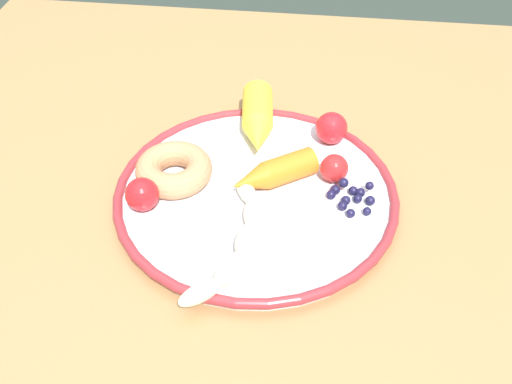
% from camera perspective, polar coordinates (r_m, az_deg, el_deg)
% --- Properties ---
extents(dining_table, '(1.05, 0.99, 0.75)m').
position_cam_1_polar(dining_table, '(0.77, -3.53, -6.21)').
color(dining_table, '#9D7647').
rests_on(dining_table, ground_plane).
extents(plate, '(0.34, 0.34, 0.02)m').
position_cam_1_polar(plate, '(0.71, 0.00, -0.17)').
color(plate, silver).
rests_on(plate, dining_table).
extents(banana, '(0.20, 0.08, 0.03)m').
position_cam_1_polar(banana, '(0.64, -1.51, -4.65)').
color(banana, '#F1E6BD').
rests_on(banana, plate).
extents(carrot_orange, '(0.09, 0.11, 0.03)m').
position_cam_1_polar(carrot_orange, '(0.71, 1.68, 1.84)').
color(carrot_orange, orange).
rests_on(carrot_orange, plate).
extents(carrot_yellow, '(0.14, 0.06, 0.04)m').
position_cam_1_polar(carrot_yellow, '(0.79, 0.15, 7.02)').
color(carrot_yellow, yellow).
rests_on(carrot_yellow, plate).
extents(donut, '(0.13, 0.13, 0.03)m').
position_cam_1_polar(donut, '(0.72, -7.97, 2.19)').
color(donut, tan).
rests_on(donut, plate).
extents(blueberry_pile, '(0.05, 0.06, 0.02)m').
position_cam_1_polar(blueberry_pile, '(0.70, 9.22, -0.40)').
color(blueberry_pile, '#191638').
rests_on(blueberry_pile, plate).
extents(tomato_near, '(0.04, 0.04, 0.04)m').
position_cam_1_polar(tomato_near, '(0.78, 7.33, 6.17)').
color(tomato_near, red).
rests_on(tomato_near, plate).
extents(tomato_mid, '(0.03, 0.03, 0.03)m').
position_cam_1_polar(tomato_mid, '(0.72, 7.60, 2.30)').
color(tomato_mid, red).
rests_on(tomato_mid, plate).
extents(tomato_far, '(0.04, 0.04, 0.04)m').
position_cam_1_polar(tomato_far, '(0.69, -10.99, -0.22)').
color(tomato_far, red).
rests_on(tomato_far, plate).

